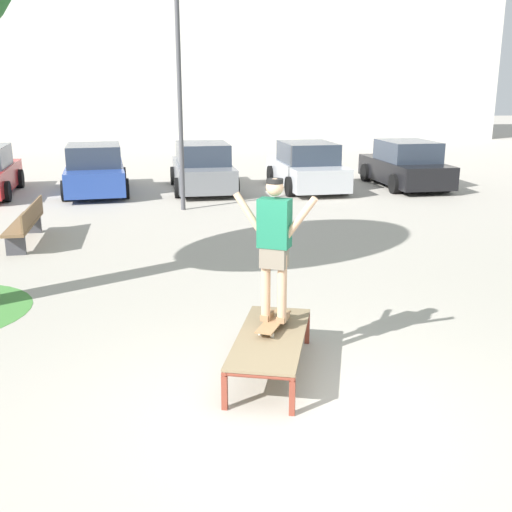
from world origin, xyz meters
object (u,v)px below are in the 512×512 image
at_px(car_blue, 95,171).
at_px(car_black, 405,166).
at_px(skateboard, 274,322).
at_px(light_post, 179,61).
at_px(park_bench, 26,223).
at_px(car_grey, 203,168).
at_px(car_silver, 307,168).
at_px(skate_box, 271,339).
at_px(skater, 274,241).

distance_m(car_blue, car_black, 9.96).
height_order(skateboard, light_post, light_post).
distance_m(car_blue, park_bench, 6.35).
height_order(car_grey, car_silver, same).
bearing_deg(car_silver, car_blue, 179.84).
xyz_separation_m(park_bench, light_post, (3.28, 3.29, 3.38)).
bearing_deg(park_bench, car_silver, 41.07).
xyz_separation_m(skate_box, car_grey, (-0.38, 13.09, 0.28)).
relative_size(skateboard, car_silver, 0.19).
relative_size(skate_box, park_bench, 0.84).
bearing_deg(car_blue, skate_box, -74.08).
bearing_deg(skate_box, car_black, 64.40).
bearing_deg(car_blue, car_grey, 2.09).
bearing_deg(car_grey, light_post, -101.30).
distance_m(car_grey, park_bench, 7.54).
bearing_deg(light_post, skateboard, -83.69).
relative_size(skateboard, car_blue, 0.18).
relative_size(car_grey, light_post, 0.74).
height_order(car_grey, car_black, same).
bearing_deg(skater, skate_box, -105.93).
bearing_deg(car_silver, car_black, 2.15).
height_order(car_blue, car_grey, same).
distance_m(skater, light_post, 10.03).
height_order(car_silver, light_post, light_post).
relative_size(skateboard, light_post, 0.14).
distance_m(skateboard, car_grey, 12.87).
bearing_deg(skateboard, car_grey, 91.98).
bearing_deg(car_grey, car_black, -0.12).
xyz_separation_m(skateboard, car_grey, (-0.44, 12.86, 0.15)).
bearing_deg(skater, car_silver, 77.25).
bearing_deg(car_grey, park_bench, -121.27).
height_order(car_silver, park_bench, car_silver).
distance_m(skate_box, skateboard, 0.27).
distance_m(car_blue, car_grey, 3.32).
relative_size(car_grey, park_bench, 1.77).
height_order(skate_box, car_silver, car_silver).
xyz_separation_m(car_grey, light_post, (-0.63, -3.15, 3.13)).
height_order(skateboard, car_silver, car_silver).
distance_m(car_blue, light_post, 5.12).
bearing_deg(car_blue, skateboard, -73.54).
distance_m(park_bench, light_post, 5.75).
bearing_deg(car_silver, skateboard, -102.75).
bearing_deg(skate_box, skateboard, 74.14).
distance_m(car_black, light_post, 8.52).
relative_size(skateboard, car_black, 0.19).
bearing_deg(skater, car_grey, 91.98).
distance_m(skate_box, light_post, 10.56).
height_order(car_silver, car_black, same).
relative_size(skater, light_post, 0.29).
bearing_deg(light_post, car_grey, 78.70).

